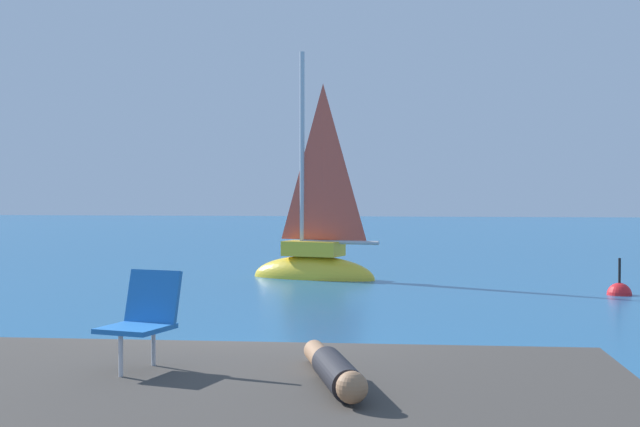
# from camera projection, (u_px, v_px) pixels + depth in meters

# --- Properties ---
(ground_plane) EXTENTS (160.00, 160.00, 0.00)m
(ground_plane) POSITION_uv_depth(u_px,v_px,m) (268.00, 389.00, 10.06)
(ground_plane) COLOR #236093
(boulder_inland) EXTENTS (1.79, 1.67, 1.09)m
(boulder_inland) POSITION_uv_depth(u_px,v_px,m) (51.00, 414.00, 8.90)
(boulder_inland) COLOR #3D4032
(boulder_inland) RESTS_ON ground
(sailboat_near) EXTENTS (3.80, 2.15, 6.87)m
(sailboat_near) POSITION_uv_depth(u_px,v_px,m) (314.00, 265.00, 23.36)
(sailboat_near) COLOR yellow
(sailboat_near) RESTS_ON ground
(person_sunbather) EXTENTS (0.70, 1.71, 0.25)m
(person_sunbather) POSITION_uv_depth(u_px,v_px,m) (334.00, 370.00, 6.33)
(person_sunbather) COLOR black
(person_sunbather) RESTS_ON shore_ledge
(beach_chair) EXTENTS (0.60, 0.69, 0.80)m
(beach_chair) POSITION_uv_depth(u_px,v_px,m) (144.00, 315.00, 6.94)
(beach_chair) COLOR blue
(beach_chair) RESTS_ON shore_ledge
(marker_buoy) EXTENTS (0.56, 0.56, 1.13)m
(marker_buoy) POSITION_uv_depth(u_px,v_px,m) (619.00, 295.00, 19.48)
(marker_buoy) COLOR red
(marker_buoy) RESTS_ON ground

